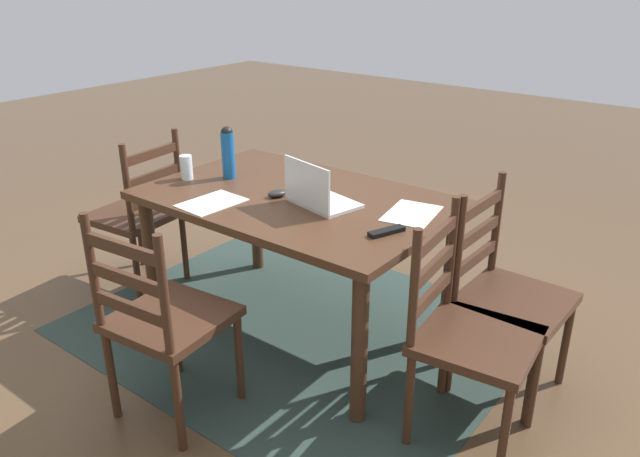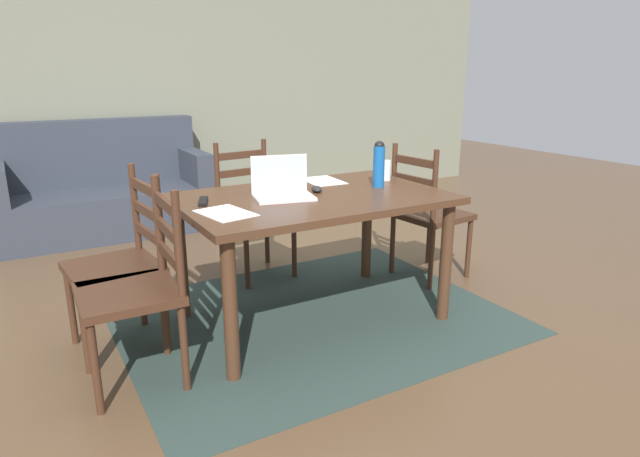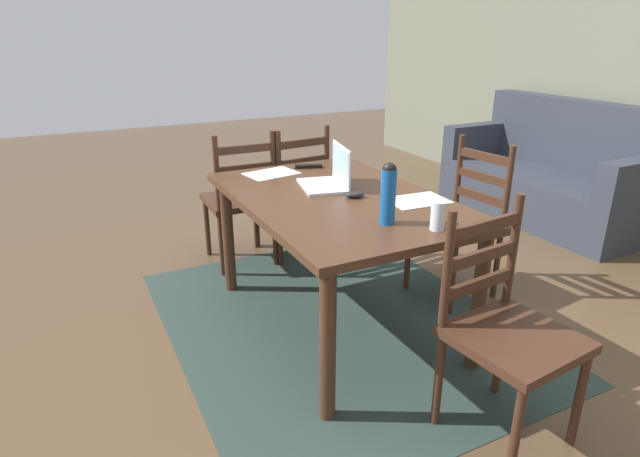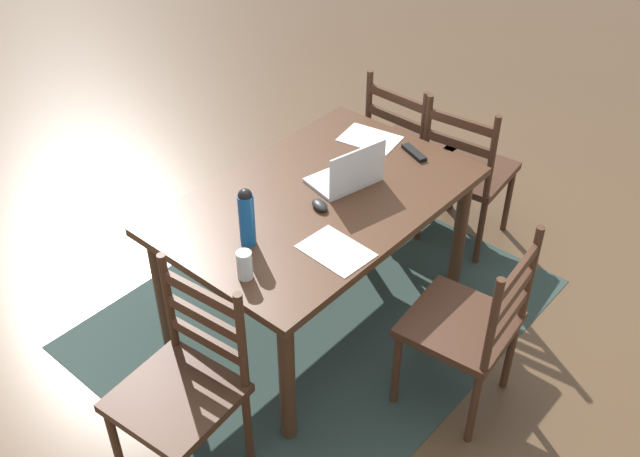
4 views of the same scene
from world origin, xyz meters
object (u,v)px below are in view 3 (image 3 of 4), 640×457
Objects in this scene: chair_left_near at (240,200)px; chair_right_far at (506,331)px; tv_remote at (309,166)px; couch at (551,177)px; water_bottle at (388,192)px; drinking_glass at (438,216)px; computer_mouse at (355,195)px; dining_table at (337,213)px; chair_left_far at (292,193)px; laptop at (331,176)px; chair_far_head at (460,223)px.

chair_right_far is at bearing 10.53° from chair_left_near.
chair_left_near is 0.62m from tv_remote.
tv_remote is (0.16, -2.42, 0.41)m from couch.
water_bottle reaches higher than drinking_glass.
tv_remote is (-0.66, 0.06, -0.01)m from computer_mouse.
chair_right_far is 2.96m from couch.
drinking_glass is (0.16, 0.15, -0.08)m from water_bottle.
couch reaches higher than dining_table.
chair_left_near is 0.39m from chair_left_far.
chair_left_near is at bearing -164.38° from laptop.
chair_right_far is 0.54m from drinking_glass.
water_bottle is at bearing -4.58° from laptop.
laptop is at bearing 15.62° from chair_left_near.
couch is (-1.79, 2.35, -0.11)m from chair_right_far.
computer_mouse is at bearing 4.03° from laptop.
couch reaches higher than chair_left_near.
chair_far_head is 1.85m from couch.
chair_far_head is at bearing 114.25° from computer_mouse.
chair_left_near reaches higher than drinking_glass.
chair_left_far reaches higher than dining_table.
laptop is (-0.16, -0.81, 0.35)m from chair_far_head.
chair_right_far is 3.42× the size of water_bottle.
computer_mouse is at bearing 13.24° from chair_left_near.
dining_table is at bearing -15.86° from laptop.
chair_left_near is 5.59× the size of tv_remote.
couch is 2.46m from tv_remote.
chair_left_near is 1.17m from computer_mouse.
chair_far_head is 7.46× the size of drinking_glass.
chair_far_head is 0.85m from computer_mouse.
chair_left_near is 2.63× the size of laptop.
chair_far_head is 2.63× the size of laptop.
chair_far_head is at bearing 78.58° from laptop.
computer_mouse is at bearing 170.40° from water_bottle.
tv_remote is at bearing -10.06° from chair_left_far.
computer_mouse is (-0.56, -0.08, -0.05)m from drinking_glass.
chair_far_head is 0.89m from laptop.
dining_table is 5.35× the size of water_bottle.
computer_mouse is (-0.97, -0.13, 0.31)m from chair_right_far.
water_bottle reaches higher than couch.
water_bottle is 2.78× the size of computer_mouse.
chair_left_near is 1.47m from chair_far_head.
chair_far_head is at bearing 118.31° from water_bottle.
couch is at bearing 83.34° from chair_left_far.
water_bottle reaches higher than laptop.
chair_left_far reaches higher than drinking_glass.
water_bottle is at bearing -165.59° from tv_remote.
chair_left_near is (-2.07, -0.38, 0.00)m from chair_right_far.
computer_mouse is at bearing -6.95° from chair_left_far.
computer_mouse is at bearing -172.61° from chair_right_far.
chair_left_far is 1.22m from chair_far_head.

